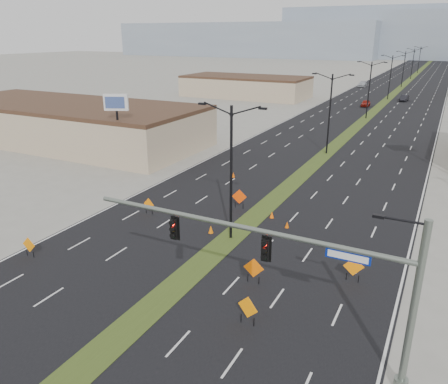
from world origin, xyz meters
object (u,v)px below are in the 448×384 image
at_px(streetlight_2, 369,88).
at_px(construction_sign_4, 248,308).
at_px(construction_sign_1, 149,205).
at_px(pole_sign_west, 116,109).
at_px(streetlight_0, 231,170).
at_px(car_far, 362,84).
at_px(streetlight_5, 413,63).
at_px(streetlight_4, 404,68).
at_px(cone_3, 233,175).
at_px(construction_sign_2, 239,197).
at_px(construction_sign_3, 254,269).
at_px(streetlight_1, 330,112).
at_px(streetlight_3, 390,76).
at_px(car_left, 366,103).
at_px(cone_0, 211,229).
at_px(cone_2, 287,225).
at_px(car_mid, 404,98).
at_px(construction_sign_5, 354,267).
at_px(streetlight_6, 419,59).
at_px(construction_sign_0, 29,246).

relative_size(streetlight_2, construction_sign_4, 5.86).
relative_size(construction_sign_1, pole_sign_west, 0.17).
bearing_deg(streetlight_0, construction_sign_1, 172.99).
xyz_separation_m(car_far, pole_sign_west, (-9.28, -97.56, 6.02)).
bearing_deg(pole_sign_west, streetlight_0, -53.97).
relative_size(streetlight_2, streetlight_5, 1.00).
xyz_separation_m(streetlight_4, construction_sign_1, (-8.32, -110.98, -4.58)).
relative_size(car_far, cone_3, 8.45).
distance_m(streetlight_0, construction_sign_2, 7.49).
xyz_separation_m(construction_sign_3, cone_3, (-10.41, 18.55, -0.71)).
bearing_deg(cone_3, streetlight_1, 66.45).
bearing_deg(construction_sign_2, streetlight_2, 72.60).
height_order(streetlight_3, construction_sign_3, streetlight_3).
relative_size(streetlight_2, pole_sign_west, 1.20).
bearing_deg(car_left, construction_sign_3, -86.39).
bearing_deg(streetlight_1, construction_sign_4, -81.64).
xyz_separation_m(car_left, construction_sign_2, (0.68, -64.76, 0.35)).
bearing_deg(construction_sign_1, cone_0, -3.85).
height_order(cone_2, pole_sign_west, pole_sign_west).
height_order(streetlight_3, streetlight_4, same).
height_order(car_mid, construction_sign_3, construction_sign_3).
bearing_deg(car_mid, construction_sign_5, -81.09).
bearing_deg(construction_sign_1, streetlight_3, 88.83).
distance_m(streetlight_6, car_far, 60.40).
height_order(streetlight_3, construction_sign_5, streetlight_3).
relative_size(construction_sign_2, cone_0, 2.72).
relative_size(car_left, construction_sign_4, 2.36).
distance_m(car_far, construction_sign_4, 118.77).
bearing_deg(cone_3, construction_sign_0, -101.91).
bearing_deg(construction_sign_0, pole_sign_west, 111.03).
distance_m(streetlight_4, streetlight_6, 56.00).
bearing_deg(construction_sign_1, streetlight_4, 90.27).
bearing_deg(cone_0, construction_sign_4, -51.56).
bearing_deg(car_far, construction_sign_5, -79.54).
relative_size(construction_sign_2, construction_sign_5, 1.04).
distance_m(streetlight_1, construction_sign_3, 33.63).
xyz_separation_m(streetlight_2, cone_0, (-1.75, -55.95, -5.10)).
bearing_deg(car_left, car_far, 100.04).
distance_m(streetlight_3, construction_sign_2, 78.41).
bearing_deg(streetlight_5, streetlight_4, -90.00).
distance_m(streetlight_4, cone_2, 108.48).
bearing_deg(construction_sign_2, construction_sign_0, -136.75).
xyz_separation_m(construction_sign_3, cone_2, (-0.89, 8.78, -0.73)).
relative_size(streetlight_4, streetlight_5, 1.00).
bearing_deg(streetlight_2, construction_sign_5, -80.71).
relative_size(streetlight_4, construction_sign_0, 6.81).
relative_size(streetlight_3, car_mid, 2.39).
bearing_deg(cone_0, cone_2, 36.38).
bearing_deg(construction_sign_2, pole_sign_west, 147.96).
height_order(car_left, construction_sign_5, construction_sign_5).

